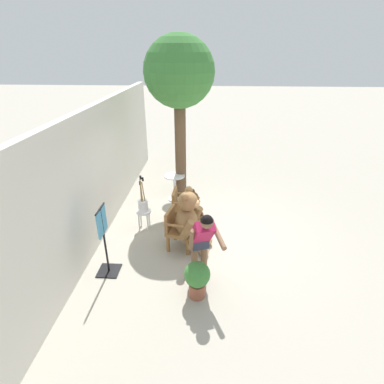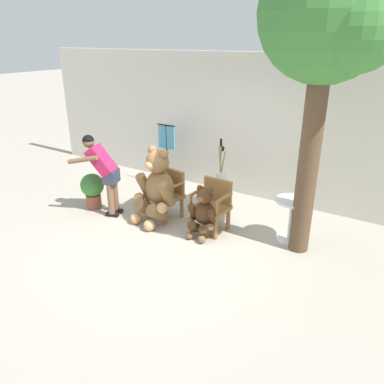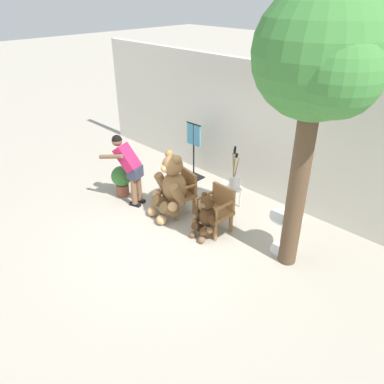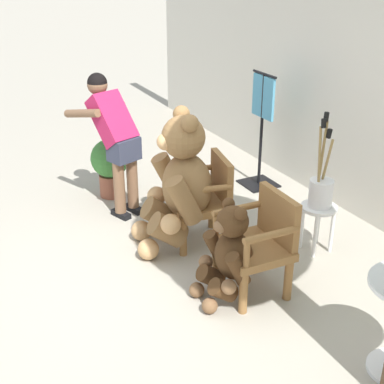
{
  "view_description": "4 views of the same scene",
  "coord_description": "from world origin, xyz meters",
  "px_view_note": "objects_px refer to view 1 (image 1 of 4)",
  "views": [
    {
      "loc": [
        -5.72,
        0.01,
        3.82
      ],
      "look_at": [
        0.35,
        0.37,
        0.9
      ],
      "focal_mm": 28.0,
      "sensor_mm": 36.0,
      "label": 1
    },
    {
      "loc": [
        3.26,
        -4.37,
        3.04
      ],
      "look_at": [
        0.16,
        0.48,
        0.66
      ],
      "focal_mm": 35.0,
      "sensor_mm": 36.0,
      "label": 2
    },
    {
      "loc": [
        4.32,
        -3.88,
        4.08
      ],
      "look_at": [
        0.17,
        0.27,
        0.82
      ],
      "focal_mm": 35.0,
      "sensor_mm": 36.0,
      "label": 3
    },
    {
      "loc": [
        3.6,
        -1.6,
        2.64
      ],
      "look_at": [
        -0.05,
        0.27,
        0.76
      ],
      "focal_mm": 50.0,
      "sensor_mm": 36.0,
      "label": 4
    }
  ],
  "objects_px": {
    "teddy_bear_large": "(190,220)",
    "patio_tree": "(181,76)",
    "teddy_bear_small": "(194,208)",
    "white_stool": "(144,215)",
    "wooden_chair_right": "(182,206)",
    "person_visitor": "(202,239)",
    "clothing_display_stand": "(104,240)",
    "round_side_table": "(175,184)",
    "brush_bucket": "(143,204)",
    "wooden_chair_left": "(178,227)",
    "potted_plant": "(197,277)"
  },
  "relations": [
    {
      "from": "teddy_bear_large",
      "to": "brush_bucket",
      "type": "bearing_deg",
      "value": 58.65
    },
    {
      "from": "brush_bucket",
      "to": "clothing_display_stand",
      "type": "xyz_separation_m",
      "value": [
        -1.53,
        0.37,
        0.09
      ]
    },
    {
      "from": "potted_plant",
      "to": "brush_bucket",
      "type": "bearing_deg",
      "value": 32.73
    },
    {
      "from": "white_stool",
      "to": "potted_plant",
      "type": "relative_size",
      "value": 0.68
    },
    {
      "from": "patio_tree",
      "to": "brush_bucket",
      "type": "bearing_deg",
      "value": 157.71
    },
    {
      "from": "round_side_table",
      "to": "white_stool",
      "type": "bearing_deg",
      "value": 160.53
    },
    {
      "from": "teddy_bear_large",
      "to": "person_visitor",
      "type": "bearing_deg",
      "value": -164.29
    },
    {
      "from": "white_stool",
      "to": "patio_tree",
      "type": "bearing_deg",
      "value": -22.34
    },
    {
      "from": "round_side_table",
      "to": "potted_plant",
      "type": "bearing_deg",
      "value": -167.86
    },
    {
      "from": "round_side_table",
      "to": "wooden_chair_left",
      "type": "bearing_deg",
      "value": -171.9
    },
    {
      "from": "wooden_chair_right",
      "to": "person_visitor",
      "type": "bearing_deg",
      "value": -164.85
    },
    {
      "from": "wooden_chair_right",
      "to": "round_side_table",
      "type": "bearing_deg",
      "value": 13.94
    },
    {
      "from": "wooden_chair_right",
      "to": "patio_tree",
      "type": "bearing_deg",
      "value": 4.09
    },
    {
      "from": "patio_tree",
      "to": "potted_plant",
      "type": "relative_size",
      "value": 6.15
    },
    {
      "from": "white_stool",
      "to": "potted_plant",
      "type": "xyz_separation_m",
      "value": [
        -2.06,
        -1.32,
        0.04
      ]
    },
    {
      "from": "patio_tree",
      "to": "potted_plant",
      "type": "xyz_separation_m",
      "value": [
        -3.88,
        -0.57,
        -2.82
      ]
    },
    {
      "from": "person_visitor",
      "to": "round_side_table",
      "type": "bearing_deg",
      "value": 14.68
    },
    {
      "from": "teddy_bear_large",
      "to": "teddy_bear_small",
      "type": "bearing_deg",
      "value": -2.12
    },
    {
      "from": "teddy_bear_large",
      "to": "patio_tree",
      "type": "bearing_deg",
      "value": 8.24
    },
    {
      "from": "white_stool",
      "to": "clothing_display_stand",
      "type": "distance_m",
      "value": 1.62
    },
    {
      "from": "wooden_chair_left",
      "to": "white_stool",
      "type": "distance_m",
      "value": 1.08
    },
    {
      "from": "teddy_bear_large",
      "to": "person_visitor",
      "type": "xyz_separation_m",
      "value": [
        -0.98,
        -0.27,
        0.23
      ]
    },
    {
      "from": "wooden_chair_right",
      "to": "clothing_display_stand",
      "type": "distance_m",
      "value": 2.22
    },
    {
      "from": "teddy_bear_large",
      "to": "teddy_bear_small",
      "type": "height_order",
      "value": "teddy_bear_large"
    },
    {
      "from": "wooden_chair_right",
      "to": "teddy_bear_large",
      "type": "xyz_separation_m",
      "value": [
        -0.97,
        -0.25,
        0.2
      ]
    },
    {
      "from": "teddy_bear_small",
      "to": "white_stool",
      "type": "relative_size",
      "value": 1.88
    },
    {
      "from": "teddy_bear_large",
      "to": "brush_bucket",
      "type": "xyz_separation_m",
      "value": [
        0.68,
        1.11,
        -0.02
      ]
    },
    {
      "from": "teddy_bear_large",
      "to": "round_side_table",
      "type": "bearing_deg",
      "value": 14.22
    },
    {
      "from": "teddy_bear_small",
      "to": "brush_bucket",
      "type": "relative_size",
      "value": 0.97
    },
    {
      "from": "teddy_bear_small",
      "to": "patio_tree",
      "type": "height_order",
      "value": "patio_tree"
    },
    {
      "from": "teddy_bear_large",
      "to": "clothing_display_stand",
      "type": "bearing_deg",
      "value": 120.04
    },
    {
      "from": "wooden_chair_left",
      "to": "teddy_bear_small",
      "type": "distance_m",
      "value": 0.98
    },
    {
      "from": "person_visitor",
      "to": "patio_tree",
      "type": "distance_m",
      "value": 4.23
    },
    {
      "from": "wooden_chair_right",
      "to": "white_stool",
      "type": "bearing_deg",
      "value": 108.82
    },
    {
      "from": "person_visitor",
      "to": "patio_tree",
      "type": "xyz_separation_m",
      "value": [
        3.48,
        0.64,
        2.33
      ]
    },
    {
      "from": "wooden_chair_right",
      "to": "patio_tree",
      "type": "relative_size",
      "value": 0.21
    },
    {
      "from": "round_side_table",
      "to": "potted_plant",
      "type": "xyz_separation_m",
      "value": [
        -3.6,
        -0.77,
        -0.05
      ]
    },
    {
      "from": "teddy_bear_small",
      "to": "person_visitor",
      "type": "distance_m",
      "value": 2.01
    },
    {
      "from": "white_stool",
      "to": "wooden_chair_left",
      "type": "bearing_deg",
      "value": -127.13
    },
    {
      "from": "wooden_chair_right",
      "to": "patio_tree",
      "type": "distance_m",
      "value": 3.15
    },
    {
      "from": "wooden_chair_right",
      "to": "brush_bucket",
      "type": "distance_m",
      "value": 0.92
    },
    {
      "from": "potted_plant",
      "to": "white_stool",
      "type": "bearing_deg",
      "value": 32.72
    },
    {
      "from": "wooden_chair_right",
      "to": "teddy_bear_large",
      "type": "bearing_deg",
      "value": -165.42
    },
    {
      "from": "person_visitor",
      "to": "teddy_bear_large",
      "type": "bearing_deg",
      "value": 15.71
    },
    {
      "from": "wooden_chair_left",
      "to": "person_visitor",
      "type": "relative_size",
      "value": 0.58
    },
    {
      "from": "person_visitor",
      "to": "patio_tree",
      "type": "bearing_deg",
      "value": 10.38
    },
    {
      "from": "person_visitor",
      "to": "round_side_table",
      "type": "relative_size",
      "value": 2.05
    },
    {
      "from": "person_visitor",
      "to": "round_side_table",
      "type": "distance_m",
      "value": 3.34
    },
    {
      "from": "person_visitor",
      "to": "white_stool",
      "type": "bearing_deg",
      "value": 39.93
    },
    {
      "from": "clothing_display_stand",
      "to": "teddy_bear_small",
      "type": "bearing_deg",
      "value": -39.79
    }
  ]
}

